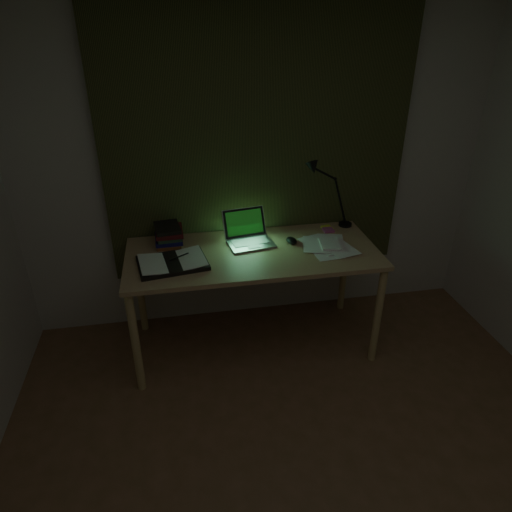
{
  "coord_description": "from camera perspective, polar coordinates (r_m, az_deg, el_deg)",
  "views": [
    {
      "loc": [
        -0.6,
        -1.21,
        2.24
      ],
      "look_at": [
        -0.12,
        1.42,
        0.82
      ],
      "focal_mm": 32.0,
      "sensor_mm": 36.0,
      "label": 1
    }
  ],
  "objects": [
    {
      "name": "desk",
      "position": [
        3.35,
        -0.37,
        -5.47
      ],
      "size": [
        1.74,
        0.76,
        0.79
      ],
      "primitive_type": null,
      "color": "tan",
      "rests_on": "floor"
    },
    {
      "name": "wall_back",
      "position": [
        3.41,
        0.17,
        11.1
      ],
      "size": [
        3.5,
        0.0,
        2.5
      ],
      "primitive_type": "cube",
      "color": "beige",
      "rests_on": "ground"
    },
    {
      "name": "mouse",
      "position": [
        3.27,
        4.47,
        1.94
      ],
      "size": [
        0.09,
        0.12,
        0.04
      ],
      "primitive_type": "ellipsoid",
      "rotation": [
        0.0,
        0.0,
        0.19
      ],
      "color": "black",
      "rests_on": "desk"
    },
    {
      "name": "open_textbook",
      "position": [
        3.02,
        -10.41,
        -0.77
      ],
      "size": [
        0.48,
        0.38,
        0.04
      ],
      "primitive_type": null,
      "rotation": [
        0.0,
        0.0,
        0.15
      ],
      "color": "white",
      "rests_on": "desk"
    },
    {
      "name": "curtain",
      "position": [
        3.32,
        0.31,
        14.2
      ],
      "size": [
        2.2,
        0.06,
        2.0
      ],
      "primitive_type": "cube",
      "color": "#282E17",
      "rests_on": "wall_back"
    },
    {
      "name": "loose_papers",
      "position": [
        3.27,
        8.36,
        1.53
      ],
      "size": [
        0.35,
        0.36,
        0.02
      ],
      "primitive_type": null,
      "rotation": [
        0.0,
        0.0,
        0.15
      ],
      "color": "white",
      "rests_on": "desk"
    },
    {
      "name": "laptop",
      "position": [
        3.19,
        -0.64,
        3.22
      ],
      "size": [
        0.37,
        0.4,
        0.23
      ],
      "primitive_type": null,
      "rotation": [
        0.0,
        0.0,
        0.16
      ],
      "color": "#B7B7BC",
      "rests_on": "desk"
    },
    {
      "name": "book_stack",
      "position": [
        3.28,
        -10.82,
        2.66
      ],
      "size": [
        0.19,
        0.22,
        0.15
      ],
      "primitive_type": null,
      "rotation": [
        0.0,
        0.0,
        0.01
      ],
      "color": "white",
      "rests_on": "desk"
    },
    {
      "name": "desk_lamp",
      "position": [
        3.51,
        11.47,
        7.81
      ],
      "size": [
        0.41,
        0.34,
        0.54
      ],
      "primitive_type": null,
      "rotation": [
        0.0,
        0.0,
        -0.18
      ],
      "color": "black",
      "rests_on": "desk"
    },
    {
      "name": "sticky_pink",
      "position": [
        3.49,
        9.02,
        3.22
      ],
      "size": [
        0.08,
        0.08,
        0.02
      ],
      "primitive_type": "cube",
      "rotation": [
        0.0,
        0.0,
        0.0
      ],
      "color": "#C54C8D",
      "rests_on": "desk"
    },
    {
      "name": "sticky_yellow",
      "position": [
        3.53,
        8.87,
        3.52
      ],
      "size": [
        0.08,
        0.08,
        0.02
      ],
      "primitive_type": "cube",
      "rotation": [
        0.0,
        0.0,
        0.2
      ],
      "color": "#F3F633",
      "rests_on": "desk"
    }
  ]
}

